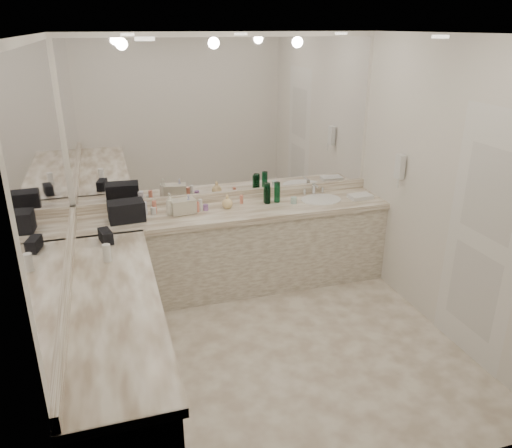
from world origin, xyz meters
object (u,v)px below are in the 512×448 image
object	(u,v)px
cream_cosmetic_case	(183,207)
soap_bottle_a	(170,204)
sink	(321,200)
hand_towel	(360,196)
wall_phone	(400,167)
soap_bottle_c	(227,201)
soap_bottle_b	(189,204)
black_toiletry_bag	(126,211)

from	to	relation	value
cream_cosmetic_case	soap_bottle_a	distance (m)	0.13
sink	hand_towel	bearing A→B (deg)	-10.16
sink	soap_bottle_a	bearing A→B (deg)	179.03
wall_phone	sink	bearing A→B (deg)	140.43
wall_phone	soap_bottle_a	size ratio (longest dim) A/B	1.09
soap_bottle_c	soap_bottle_a	bearing A→B (deg)	-178.33
soap_bottle_b	soap_bottle_c	bearing A→B (deg)	5.31
black_toiletry_bag	soap_bottle_c	distance (m)	1.01
cream_cosmetic_case	soap_bottle_c	size ratio (longest dim) A/B	1.68
black_toiletry_bag	cream_cosmetic_case	world-z (taller)	black_toiletry_bag
wall_phone	hand_towel	xyz separation A→B (m)	(-0.17, 0.42, -0.43)
black_toiletry_bag	hand_towel	distance (m)	2.47
black_toiletry_bag	soap_bottle_a	distance (m)	0.43
soap_bottle_c	cream_cosmetic_case	bearing A→B (deg)	-177.72
soap_bottle_a	soap_bottle_c	world-z (taller)	soap_bottle_a
sink	wall_phone	size ratio (longest dim) A/B	1.83
sink	wall_phone	distance (m)	0.91
soap_bottle_a	soap_bottle_c	xyz separation A→B (m)	(0.59, 0.02, -0.04)
wall_phone	soap_bottle_c	distance (m)	1.77
wall_phone	soap_bottle_b	world-z (taller)	wall_phone
black_toiletry_bag	hand_towel	world-z (taller)	black_toiletry_bag
hand_towel	soap_bottle_c	size ratio (longest dim) A/B	1.70
soap_bottle_c	soap_bottle_b	bearing A→B (deg)	-174.69
cream_cosmetic_case	soap_bottle_a	world-z (taller)	soap_bottle_a
cream_cosmetic_case	soap_bottle_b	xyz separation A→B (m)	(0.06, -0.02, 0.03)
sink	soap_bottle_a	distance (m)	1.62
sink	cream_cosmetic_case	size ratio (longest dim) A/B	1.80
sink	soap_bottle_a	world-z (taller)	soap_bottle_a
soap_bottle_c	sink	bearing A→B (deg)	-2.48
cream_cosmetic_case	soap_bottle_b	bearing A→B (deg)	-26.64
black_toiletry_bag	cream_cosmetic_case	bearing A→B (deg)	4.60
sink	soap_bottle_b	size ratio (longest dim) A/B	2.30
hand_towel	wall_phone	bearing A→B (deg)	-67.54
wall_phone	soap_bottle_a	xyz separation A→B (m)	(-2.22, 0.53, -0.34)
black_toiletry_bag	soap_bottle_a	xyz separation A→B (m)	(0.42, 0.05, 0.01)
black_toiletry_bag	soap_bottle_b	bearing A→B (deg)	2.36
cream_cosmetic_case	soap_bottle_c	distance (m)	0.46
wall_phone	soap_bottle_c	bearing A→B (deg)	161.58
black_toiletry_bag	sink	bearing A→B (deg)	0.50
hand_towel	sink	bearing A→B (deg)	169.84
hand_towel	soap_bottle_a	xyz separation A→B (m)	(-2.05, 0.10, 0.09)
sink	hand_towel	world-z (taller)	hand_towel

